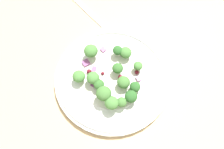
% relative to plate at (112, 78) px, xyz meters
% --- Properties ---
extents(ground_plane, '(1.80, 1.80, 0.02)m').
position_rel_plate_xyz_m(ground_plane, '(0.03, -0.01, -0.02)').
color(ground_plane, tan).
extents(plate, '(0.24, 0.24, 0.02)m').
position_rel_plate_xyz_m(plate, '(0.00, 0.00, 0.00)').
color(plate, white).
rests_on(plate, ground_plane).
extents(dressing_pool, '(0.14, 0.14, 0.00)m').
position_rel_plate_xyz_m(dressing_pool, '(0.00, 0.00, 0.00)').
color(dressing_pool, white).
rests_on(dressing_pool, plate).
extents(broccoli_floret_0, '(0.02, 0.02, 0.03)m').
position_rel_plate_xyz_m(broccoli_floret_0, '(-0.03, 0.05, 0.02)').
color(broccoli_floret_0, '#8EB77A').
rests_on(broccoli_floret_0, plate).
extents(broccoli_floret_1, '(0.02, 0.02, 0.02)m').
position_rel_plate_xyz_m(broccoli_floret_1, '(-0.05, -0.01, 0.02)').
color(broccoli_floret_1, '#8EB77A').
rests_on(broccoli_floret_1, plate).
extents(broccoli_floret_2, '(0.03, 0.03, 0.03)m').
position_rel_plate_xyz_m(broccoli_floret_2, '(-0.03, -0.04, 0.02)').
color(broccoli_floret_2, '#8EB77A').
rests_on(broccoli_floret_2, plate).
extents(broccoli_floret_3, '(0.03, 0.03, 0.03)m').
position_rel_plate_xyz_m(broccoli_floret_3, '(0.04, 0.00, 0.02)').
color(broccoli_floret_3, '#9EC684').
rests_on(broccoli_floret_3, plate).
extents(broccoli_floret_4, '(0.03, 0.03, 0.03)m').
position_rel_plate_xyz_m(broccoli_floret_4, '(0.07, -0.00, 0.02)').
color(broccoli_floret_4, '#9EC684').
rests_on(broccoli_floret_4, plate).
extents(broccoli_floret_5, '(0.03, 0.03, 0.03)m').
position_rel_plate_xyz_m(broccoli_floret_5, '(-0.02, 0.02, 0.02)').
color(broccoli_floret_5, '#ADD18E').
rests_on(broccoli_floret_5, plate).
extents(broccoli_floret_6, '(0.02, 0.02, 0.02)m').
position_rel_plate_xyz_m(broccoli_floret_6, '(-0.04, 0.03, 0.02)').
color(broccoli_floret_6, '#8EB77A').
rests_on(broccoli_floret_6, plate).
extents(broccoli_floret_7, '(0.03, 0.03, 0.03)m').
position_rel_plate_xyz_m(broccoli_floret_7, '(0.04, -0.06, 0.03)').
color(broccoli_floret_7, '#9EC684').
rests_on(broccoli_floret_7, plate).
extents(broccoli_floret_8, '(0.02, 0.02, 0.02)m').
position_rel_plate_xyz_m(broccoli_floret_8, '(-0.01, -0.01, 0.02)').
color(broccoli_floret_8, '#ADD18E').
rests_on(broccoli_floret_8, plate).
extents(broccoli_floret_9, '(0.02, 0.02, 0.02)m').
position_rel_plate_xyz_m(broccoli_floret_9, '(-0.01, 0.06, 0.02)').
color(broccoli_floret_9, '#ADD18E').
rests_on(broccoli_floret_9, plate).
extents(broccoli_floret_10, '(0.03, 0.03, 0.03)m').
position_rel_plate_xyz_m(broccoli_floret_10, '(0.02, 0.04, 0.03)').
color(broccoli_floret_10, '#ADD18E').
rests_on(broccoli_floret_10, plate).
extents(broccoli_floret_11, '(0.03, 0.03, 0.03)m').
position_rel_plate_xyz_m(broccoli_floret_11, '(0.01, 0.06, 0.02)').
color(broccoli_floret_11, '#8EB77A').
rests_on(broccoli_floret_11, plate).
extents(broccoli_floret_12, '(0.02, 0.02, 0.02)m').
position_rel_plate_xyz_m(broccoli_floret_12, '(0.03, 0.02, 0.02)').
color(broccoli_floret_12, '#8EB77A').
rests_on(broccoli_floret_12, plate).
extents(broccoli_floret_13, '(0.02, 0.02, 0.02)m').
position_rel_plate_xyz_m(broccoli_floret_13, '(-0.02, -0.05, 0.02)').
color(broccoli_floret_13, '#9EC684').
rests_on(broccoli_floret_13, plate).
extents(cranberry_0, '(0.01, 0.01, 0.01)m').
position_rel_plate_xyz_m(cranberry_0, '(-0.02, 0.01, 0.01)').
color(cranberry_0, maroon).
rests_on(cranberry_0, plate).
extents(cranberry_1, '(0.01, 0.01, 0.01)m').
position_rel_plate_xyz_m(cranberry_1, '(0.03, 0.00, 0.01)').
color(cranberry_1, '#4C0A14').
rests_on(cranberry_1, plate).
extents(cranberry_2, '(0.01, 0.01, 0.01)m').
position_rel_plate_xyz_m(cranberry_2, '(-0.03, -0.05, 0.01)').
color(cranberry_2, '#4C0A14').
rests_on(cranberry_2, plate).
extents(cranberry_3, '(0.01, 0.01, 0.01)m').
position_rel_plate_xyz_m(cranberry_3, '(-0.05, -0.00, 0.01)').
color(cranberry_3, maroon).
rests_on(cranberry_3, plate).
extents(cranberry_4, '(0.01, 0.01, 0.01)m').
position_rel_plate_xyz_m(cranberry_4, '(0.05, -0.02, 0.01)').
color(cranberry_4, maroon).
rests_on(cranberry_4, plate).
extents(cranberry_5, '(0.01, 0.01, 0.01)m').
position_rel_plate_xyz_m(cranberry_5, '(0.02, -0.01, 0.01)').
color(cranberry_5, maroon).
rests_on(cranberry_5, plate).
extents(onion_bit_0, '(0.01, 0.01, 0.00)m').
position_rel_plate_xyz_m(onion_bit_0, '(0.01, -0.07, 0.01)').
color(onion_bit_0, '#A35B93').
rests_on(onion_bit_0, plate).
extents(onion_bit_1, '(0.01, 0.01, 0.00)m').
position_rel_plate_xyz_m(onion_bit_1, '(-0.05, 0.01, 0.01)').
color(onion_bit_1, '#934C84').
rests_on(onion_bit_1, plate).
extents(onion_bit_2, '(0.02, 0.01, 0.01)m').
position_rel_plate_xyz_m(onion_bit_2, '(-0.03, -0.06, 0.01)').
color(onion_bit_2, '#A35B93').
rests_on(onion_bit_2, plate).
extents(onion_bit_3, '(0.01, 0.02, 0.00)m').
position_rel_plate_xyz_m(onion_bit_3, '(0.04, -0.02, 0.01)').
color(onion_bit_3, '#934C84').
rests_on(onion_bit_3, plate).
extents(onion_bit_4, '(0.02, 0.02, 0.00)m').
position_rel_plate_xyz_m(onion_bit_4, '(0.05, -0.04, 0.01)').
color(onion_bit_4, '#934C84').
rests_on(onion_bit_4, plate).
extents(onion_bit_5, '(0.02, 0.02, 0.00)m').
position_rel_plate_xyz_m(onion_bit_5, '(0.04, 0.01, 0.01)').
color(onion_bit_5, '#843D75').
rests_on(onion_bit_5, plate).
extents(fork, '(0.12, 0.17, 0.01)m').
position_rel_plate_xyz_m(fork, '(0.02, -0.17, -0.01)').
color(fork, silver).
rests_on(fork, ground_plane).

